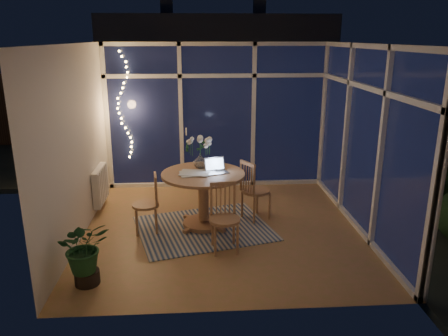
{
  "coord_description": "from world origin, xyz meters",
  "views": [
    {
      "loc": [
        -0.38,
        -5.83,
        2.69
      ],
      "look_at": [
        0.01,
        0.25,
        0.85
      ],
      "focal_mm": 35.0,
      "sensor_mm": 36.0,
      "label": 1
    }
  ],
  "objects": [
    {
      "name": "ceiling",
      "position": [
        0.0,
        0.0,
        2.6
      ],
      "size": [
        4.0,
        4.0,
        0.0
      ],
      "primitive_type": "plane",
      "color": "white",
      "rests_on": "wall_back"
    },
    {
      "name": "chair_front",
      "position": [
        -0.04,
        -0.67,
        0.45
      ],
      "size": [
        0.45,
        0.45,
        0.91
      ],
      "primitive_type": "cube",
      "rotation": [
        0.0,
        0.0,
        0.08
      ],
      "color": "#9B6D46",
      "rests_on": "floor"
    },
    {
      "name": "garden_patio",
      "position": [
        0.5,
        5.0,
        -0.06
      ],
      "size": [
        12.0,
        6.0,
        0.1
      ],
      "primitive_type": "cube",
      "color": "black",
      "rests_on": "ground"
    },
    {
      "name": "chair_left",
      "position": [
        -1.12,
        -0.03,
        0.43
      ],
      "size": [
        0.45,
        0.45,
        0.86
      ],
      "primitive_type": "cube",
      "rotation": [
        0.0,
        0.0,
        -1.45
      ],
      "color": "#9B6D46",
      "rests_on": "floor"
    },
    {
      "name": "garden_shrubs",
      "position": [
        -0.8,
        3.4,
        0.45
      ],
      "size": [
        0.9,
        0.9,
        0.9
      ],
      "primitive_type": "sphere",
      "color": "black",
      "rests_on": "ground"
    },
    {
      "name": "fairy_lights",
      "position": [
        -1.65,
        1.88,
        1.52
      ],
      "size": [
        0.24,
        0.1,
        1.85
      ],
      "primitive_type": null,
      "color": "#FBC564",
      "rests_on": "window_wall_back"
    },
    {
      "name": "laptop",
      "position": [
        -0.1,
        0.11,
        0.93
      ],
      "size": [
        0.37,
        0.34,
        0.22
      ],
      "primitive_type": null,
      "rotation": [
        0.0,
        0.0,
        0.29
      ],
      "color": "#BDBDC1",
      "rests_on": "dining_table"
    },
    {
      "name": "wall_right",
      "position": [
        2.0,
        0.0,
        1.3
      ],
      "size": [
        0.04,
        4.0,
        2.6
      ],
      "primitive_type": "cube",
      "color": "silver",
      "rests_on": "floor"
    },
    {
      "name": "window_wall_right",
      "position": [
        1.96,
        0.0,
        1.3
      ],
      "size": [
        0.1,
        4.0,
        2.6
      ],
      "primitive_type": "cube",
      "color": "white",
      "rests_on": "floor"
    },
    {
      "name": "window_wall_back",
      "position": [
        0.0,
        1.96,
        1.3
      ],
      "size": [
        4.0,
        0.1,
        2.6
      ],
      "primitive_type": "cube",
      "color": "white",
      "rests_on": "floor"
    },
    {
      "name": "phone",
      "position": [
        -0.2,
        0.12,
        0.82
      ],
      "size": [
        0.11,
        0.06,
        0.01
      ],
      "primitive_type": "cube",
      "rotation": [
        0.0,
        0.0,
        0.12
      ],
      "color": "black",
      "rests_on": "dining_table"
    },
    {
      "name": "floor",
      "position": [
        0.0,
        0.0,
        0.0
      ],
      "size": [
        4.0,
        4.0,
        0.0
      ],
      "primitive_type": "plane",
      "color": "olive",
      "rests_on": "ground"
    },
    {
      "name": "neighbour_roof",
      "position": [
        0.3,
        8.5,
        2.2
      ],
      "size": [
        7.0,
        3.0,
        2.2
      ],
      "primitive_type": "cube",
      "color": "#33373E",
      "rests_on": "ground"
    },
    {
      "name": "flower_vase",
      "position": [
        -0.33,
        0.37,
        0.92
      ],
      "size": [
        0.25,
        0.25,
        0.21
      ],
      "primitive_type": "imported",
      "rotation": [
        0.0,
        0.0,
        0.27
      ],
      "color": "silver",
      "rests_on": "dining_table"
    },
    {
      "name": "rug",
      "position": [
        -0.3,
        0.02,
        0.01
      ],
      "size": [
        2.18,
        1.92,
        0.01
      ],
      "primitive_type": "cube",
      "rotation": [
        0.0,
        0.0,
        0.27
      ],
      "color": "beige",
      "rests_on": "floor"
    },
    {
      "name": "wall_back",
      "position": [
        0.0,
        2.0,
        1.3
      ],
      "size": [
        4.0,
        0.04,
        2.6
      ],
      "primitive_type": "cube",
      "color": "silver",
      "rests_on": "floor"
    },
    {
      "name": "wall_front",
      "position": [
        0.0,
        -2.0,
        1.3
      ],
      "size": [
        4.0,
        0.04,
        2.6
      ],
      "primitive_type": "cube",
      "color": "silver",
      "rests_on": "floor"
    },
    {
      "name": "chair_right",
      "position": [
        0.5,
        0.34,
        0.47
      ],
      "size": [
        0.6,
        0.6,
        0.95
      ],
      "primitive_type": "cube",
      "rotation": [
        0.0,
        0.0,
        2.12
      ],
      "color": "#9B6D46",
      "rests_on": "floor"
    },
    {
      "name": "wall_left",
      "position": [
        -2.0,
        0.0,
        1.3
      ],
      "size": [
        0.04,
        4.0,
        2.6
      ],
      "primitive_type": "cube",
      "color": "silver",
      "rests_on": "floor"
    },
    {
      "name": "radiator",
      "position": [
        -1.94,
        0.9,
        0.4
      ],
      "size": [
        0.1,
        0.7,
        0.58
      ],
      "primitive_type": "cube",
      "color": "silver",
      "rests_on": "wall_left"
    },
    {
      "name": "newspapers",
      "position": [
        -0.4,
        0.09,
        0.83
      ],
      "size": [
        0.42,
        0.33,
        0.02
      ],
      "primitive_type": "cube",
      "rotation": [
        0.0,
        0.0,
        0.04
      ],
      "color": "silver",
      "rests_on": "dining_table"
    },
    {
      "name": "potted_plant",
      "position": [
        -1.64,
        -1.38,
        0.38
      ],
      "size": [
        0.68,
        0.64,
        0.76
      ],
      "primitive_type": "imported",
      "rotation": [
        0.0,
        0.0,
        0.38
      ],
      "color": "#1A4823",
      "rests_on": "floor"
    },
    {
      "name": "garden_fence",
      "position": [
        0.0,
        5.5,
        0.9
      ],
      "size": [
        11.0,
        0.08,
        1.8
      ],
      "primitive_type": "cube",
      "color": "#331F12",
      "rests_on": "ground"
    },
    {
      "name": "bowl",
      "position": [
        -0.07,
        0.25,
        0.84
      ],
      "size": [
        0.19,
        0.19,
        0.04
      ],
      "primitive_type": "imported",
      "rotation": [
        0.0,
        0.0,
        0.27
      ],
      "color": "white",
      "rests_on": "dining_table"
    },
    {
      "name": "dining_table",
      "position": [
        -0.3,
        0.12,
        0.41
      ],
      "size": [
        1.47,
        1.47,
        0.82
      ],
      "primitive_type": "cylinder",
      "rotation": [
        0.0,
        0.0,
        0.27
      ],
      "color": "#9B6D46",
      "rests_on": "floor"
    }
  ]
}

